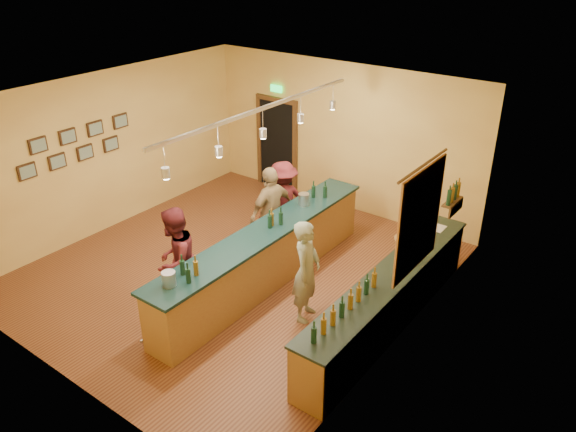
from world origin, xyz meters
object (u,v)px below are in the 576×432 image
Objects in this scene: customer_a at (176,261)px; bar_stool at (402,244)px; bartender at (306,271)px; customer_c at (283,201)px; back_counter at (388,300)px; customer_b at (272,212)px; tasting_bar at (265,253)px.

bar_stool is at bearing 126.15° from customer_a.
bartender reaches higher than customer_c.
back_counter is 1.76m from bar_stool.
customer_c is at bearing -152.91° from customer_b.
customer_b is at bearing 165.97° from back_counter.
customer_c is at bearing 156.13° from back_counter.
bartender reaches higher than tasting_bar.
customer_a is (-2.95, -1.59, 0.40)m from back_counter.
customer_c is (-1.88, 1.90, -0.04)m from bartender.
customer_a is 1.10× the size of customer_c.
customer_a reaches higher than tasting_bar.
tasting_bar is 1.59m from customer_a.
tasting_bar is at bearing -132.33° from bar_stool.
bar_stool is at bearing 121.42° from customer_b.
customer_a is 2.76× the size of bar_stool.
customer_a is (-0.69, -1.40, 0.28)m from tasting_bar.
customer_b is 0.68m from customer_c.
customer_c reaches higher than tasting_bar.
back_counter is at bearing -70.71° from bar_stool.
bar_stool is (-0.58, 1.66, 0.01)m from back_counter.
bartender is 2.63× the size of bar_stool.
customer_a is 2.93m from customer_c.
back_counter is 2.81× the size of customer_c.
customer_b is at bearing 37.90° from customer_c.
bartender is 2.67m from customer_c.
back_counter is 3.37m from customer_a.
tasting_bar is 2.89× the size of customer_b.
customer_c is (-0.77, 1.52, 0.20)m from tasting_bar.
customer_b is 1.09× the size of customer_c.
customer_a reaches higher than customer_c.
tasting_bar is (-2.26, -0.18, 0.12)m from back_counter.
customer_b is 2.46m from bar_stool.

